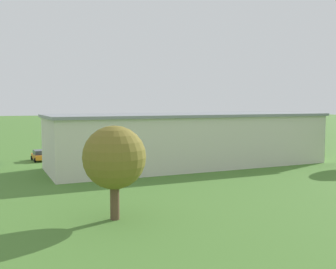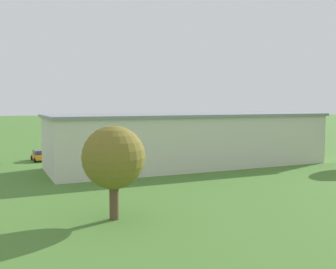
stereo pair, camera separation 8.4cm
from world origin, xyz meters
The scene contains 7 objects.
ground_plane centered at (0.00, 0.00, 0.00)m, with size 400.00×400.00×0.00m, color #47752D.
hangar centered at (5.70, 40.91, 3.53)m, with size 38.38×13.73×7.03m.
biplane centered at (-3.93, 7.86, 2.99)m, with size 6.54×7.71×3.52m.
car_orange centered at (24.47, 28.84, 0.81)m, with size 2.31×4.13×1.57m.
person_by_parked_cars centered at (-8.98, 26.77, 0.81)m, with size 0.44×0.44×1.63m.
person_at_fence_line centered at (-12.67, 31.34, 0.77)m, with size 0.43×0.43×1.56m.
tree_behind_hangar_right centered at (21.30, 61.83, 4.51)m, with size 4.60×4.60×6.85m.
Camera 1 is at (28.09, 89.56, 8.41)m, focal length 42.43 mm.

